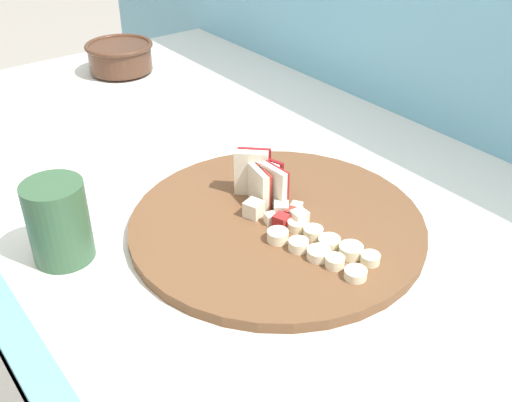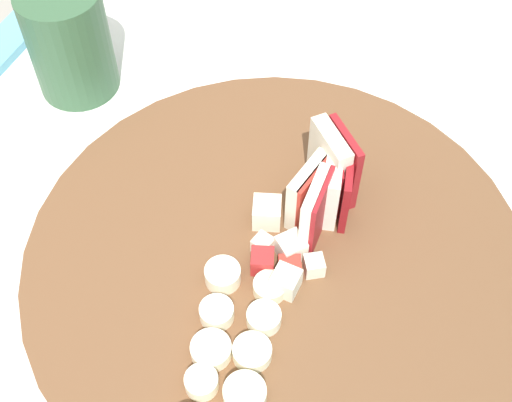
% 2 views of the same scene
% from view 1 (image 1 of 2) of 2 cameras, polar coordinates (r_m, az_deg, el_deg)
% --- Properties ---
extents(tiled_countertop, '(1.45, 0.78, 0.87)m').
position_cam_1_polar(tiled_countertop, '(1.18, -1.18, -16.96)').
color(tiled_countertop, silver).
rests_on(tiled_countertop, ground).
extents(tile_backsplash, '(2.40, 0.04, 1.41)m').
position_cam_1_polar(tile_backsplash, '(1.23, 14.24, 0.76)').
color(tile_backsplash, '#6BADC6').
rests_on(tile_backsplash, ground).
extents(cutting_board, '(0.39, 0.39, 0.02)m').
position_cam_1_polar(cutting_board, '(0.81, 1.97, -2.21)').
color(cutting_board, brown).
rests_on(cutting_board, tiled_countertop).
extents(apple_wedge_fan, '(0.09, 0.05, 0.07)m').
position_cam_1_polar(apple_wedge_fan, '(0.84, 0.45, 2.06)').
color(apple_wedge_fan, '#B22D23').
rests_on(apple_wedge_fan, cutting_board).
extents(apple_dice_pile, '(0.08, 0.07, 0.02)m').
position_cam_1_polar(apple_dice_pile, '(0.80, 2.17, -1.17)').
color(apple_dice_pile, beige).
rests_on(apple_dice_pile, cutting_board).
extents(banana_slice_rows, '(0.14, 0.09, 0.01)m').
position_cam_1_polar(banana_slice_rows, '(0.75, 6.38, -4.34)').
color(banana_slice_rows, '#F4EAC6').
rests_on(banana_slice_rows, cutting_board).
extents(ceramic_bowl, '(0.14, 0.14, 0.06)m').
position_cam_1_polar(ceramic_bowl, '(1.36, -12.71, 13.21)').
color(ceramic_bowl, '#4C2D1E').
rests_on(ceramic_bowl, tiled_countertop).
extents(small_jar, '(0.07, 0.07, 0.11)m').
position_cam_1_polar(small_jar, '(0.78, -18.25, -1.73)').
color(small_jar, '#335638').
rests_on(small_jar, tiled_countertop).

